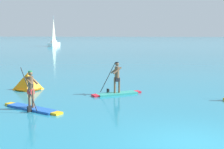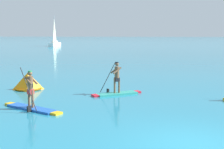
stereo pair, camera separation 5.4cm
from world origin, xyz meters
name	(u,v)px [view 2 (the right image)]	position (x,y,z in m)	size (l,w,h in m)	color
ground	(194,144)	(0.00, 0.00, 0.00)	(440.00, 440.00, 0.00)	teal
paddleboarder_near_left	(32,101)	(-6.72, 3.83, 0.39)	(3.24, 2.05, 2.00)	blue
paddleboarder_mid_center	(116,87)	(-3.24, 7.79, 0.41)	(2.74, 1.94, 1.88)	teal
race_marker_buoy	(28,82)	(-8.77, 8.78, 0.46)	(1.69, 1.69, 1.05)	orange
sailboat_left_horizon	(55,42)	(-24.49, 67.93, 1.06)	(1.66, 5.52, 7.48)	white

